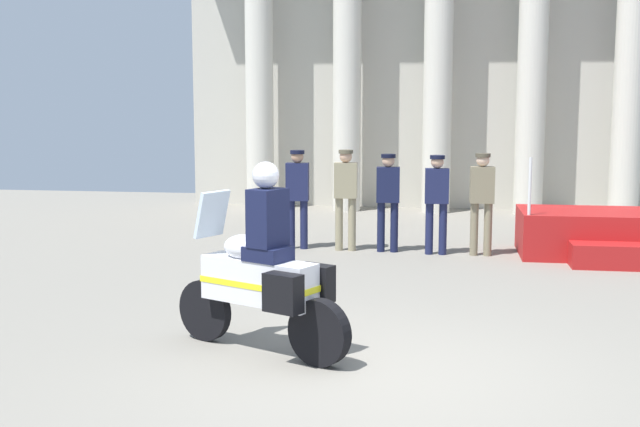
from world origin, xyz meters
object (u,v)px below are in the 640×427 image
(officer_in_row_4, at_px, (482,196))
(officer_in_row_1, at_px, (346,191))
(officer_in_row_0, at_px, (297,191))
(briefcase_on_ground, at_px, (276,239))
(reviewing_stand, at_px, (615,236))
(officer_in_row_2, at_px, (388,195))
(motorcycle_with_rider, at_px, (264,275))
(officer_in_row_3, at_px, (437,196))

(officer_in_row_4, bearing_deg, officer_in_row_1, -6.65)
(officer_in_row_0, xyz_separation_m, briefcase_on_ground, (-0.34, -0.17, -0.81))
(reviewing_stand, relative_size, officer_in_row_2, 1.84)
(reviewing_stand, xyz_separation_m, officer_in_row_1, (-4.37, -0.07, 0.65))
(officer_in_row_1, relative_size, motorcycle_with_rider, 0.88)
(officer_in_row_0, relative_size, officer_in_row_1, 0.99)
(officer_in_row_1, bearing_deg, motorcycle_with_rider, 85.60)
(officer_in_row_0, xyz_separation_m, officer_in_row_3, (2.34, -0.17, -0.03))
(officer_in_row_2, relative_size, motorcycle_with_rider, 0.85)
(officer_in_row_4, bearing_deg, motorcycle_with_rider, 64.01)
(officer_in_row_2, xyz_separation_m, officer_in_row_4, (1.52, -0.10, 0.02))
(officer_in_row_0, xyz_separation_m, motorcycle_with_rider, (0.74, -5.78, -0.19))
(reviewing_stand, distance_m, motorcycle_with_rider, 7.33)
(officer_in_row_0, bearing_deg, reviewing_stand, 176.78)
(officer_in_row_2, distance_m, officer_in_row_3, 0.81)
(officer_in_row_0, relative_size, briefcase_on_ground, 4.66)
(officer_in_row_2, height_order, officer_in_row_4, officer_in_row_4)
(officer_in_row_2, bearing_deg, officer_in_row_1, -5.06)
(officer_in_row_1, xyz_separation_m, officer_in_row_2, (0.71, -0.02, -0.04))
(officer_in_row_4, bearing_deg, officer_in_row_0, -6.66)
(officer_in_row_1, bearing_deg, briefcase_on_ground, 2.33)
(reviewing_stand, xyz_separation_m, motorcycle_with_rider, (-4.45, -5.80, 0.44))
(officer_in_row_1, height_order, motorcycle_with_rider, motorcycle_with_rider)
(officer_in_row_3, bearing_deg, briefcase_on_ground, -3.73)
(officer_in_row_4, relative_size, motorcycle_with_rider, 0.86)
(officer_in_row_4, distance_m, briefcase_on_ground, 3.49)
(officer_in_row_4, height_order, motorcycle_with_rider, motorcycle_with_rider)
(officer_in_row_0, bearing_deg, officer_in_row_4, 173.34)
(officer_in_row_1, distance_m, officer_in_row_3, 1.52)
(officer_in_row_2, bearing_deg, motorcycle_with_rider, 78.54)
(officer_in_row_1, xyz_separation_m, motorcycle_with_rider, (-0.09, -5.73, -0.21))
(briefcase_on_ground, bearing_deg, officer_in_row_3, -0.21)
(officer_in_row_3, height_order, officer_in_row_4, officer_in_row_4)
(reviewing_stand, xyz_separation_m, officer_in_row_0, (-5.19, -0.03, 0.64))
(reviewing_stand, height_order, officer_in_row_2, same)
(briefcase_on_ground, bearing_deg, officer_in_row_0, 26.20)
(officer_in_row_2, relative_size, briefcase_on_ground, 4.54)
(reviewing_stand, distance_m, officer_in_row_1, 4.41)
(officer_in_row_0, height_order, officer_in_row_4, officer_in_row_0)
(motorcycle_with_rider, bearing_deg, briefcase_on_ground, -53.26)
(motorcycle_with_rider, bearing_deg, reviewing_stand, -101.61)
(officer_in_row_1, bearing_deg, reviewing_stand, 177.44)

